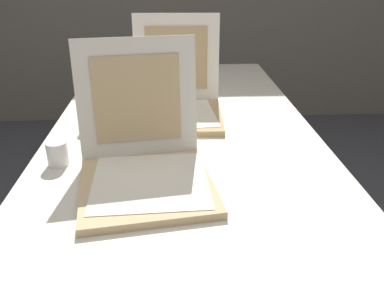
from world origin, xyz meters
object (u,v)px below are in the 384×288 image
object	(u,v)px
table	(184,152)
pizza_box_front	(145,165)
cup_white_mid	(90,120)
cup_white_far	(118,97)
cup_white_near_center	(57,153)
pizza_box_middle	(176,103)

from	to	relation	value
table	pizza_box_front	world-z (taller)	pizza_box_front
cup_white_mid	cup_white_far	bearing A→B (deg)	75.33
cup_white_far	cup_white_near_center	bearing A→B (deg)	-102.55
cup_white_mid	table	bearing A→B (deg)	-18.26
pizza_box_front	cup_white_mid	size ratio (longest dim) A/B	5.88
pizza_box_middle	cup_white_near_center	distance (m)	0.54
pizza_box_middle	pizza_box_front	bearing A→B (deg)	-98.25
table	cup_white_mid	bearing A→B (deg)	161.74
cup_white_near_center	pizza_box_front	bearing A→B (deg)	-24.00
cup_white_mid	cup_white_far	size ratio (longest dim) A/B	1.00
table	pizza_box_middle	world-z (taller)	pizza_box_middle
table	cup_white_mid	xyz separation A→B (m)	(-0.33, 0.11, 0.08)
cup_white_mid	pizza_box_middle	bearing A→B (deg)	22.60
pizza_box_front	pizza_box_middle	distance (m)	0.52
cup_white_near_center	cup_white_far	bearing A→B (deg)	77.45
pizza_box_middle	cup_white_far	bearing A→B (deg)	152.42
pizza_box_front	cup_white_near_center	world-z (taller)	pizza_box_front
pizza_box_middle	cup_white_mid	xyz separation A→B (m)	(-0.31, -0.13, -0.02)
table	cup_white_mid	size ratio (longest dim) A/B	28.85
cup_white_near_center	cup_white_far	distance (m)	0.55
table	pizza_box_middle	xyz separation A→B (m)	(-0.02, 0.24, 0.10)
pizza_box_middle	cup_white_near_center	bearing A→B (deg)	-130.14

